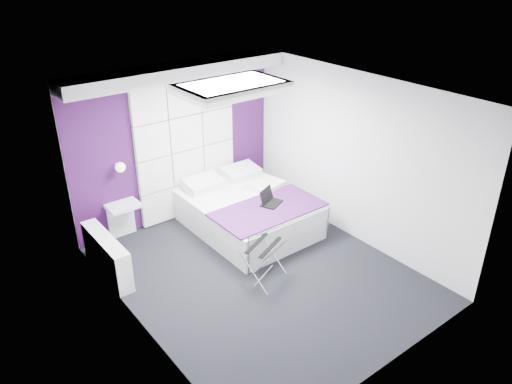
% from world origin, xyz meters
% --- Properties ---
extents(floor, '(4.40, 4.40, 0.00)m').
position_xyz_m(floor, '(0.00, 0.00, 0.00)').
color(floor, black).
rests_on(floor, ground).
extents(ceiling, '(4.40, 4.40, 0.00)m').
position_xyz_m(ceiling, '(0.00, 0.00, 2.60)').
color(ceiling, white).
rests_on(ceiling, wall_back).
extents(wall_back, '(3.60, 0.00, 3.60)m').
position_xyz_m(wall_back, '(0.00, 2.20, 1.30)').
color(wall_back, silver).
rests_on(wall_back, floor).
extents(wall_left, '(0.00, 4.40, 4.40)m').
position_xyz_m(wall_left, '(-1.80, 0.00, 1.30)').
color(wall_left, silver).
rests_on(wall_left, floor).
extents(wall_right, '(0.00, 4.40, 4.40)m').
position_xyz_m(wall_right, '(1.80, 0.00, 1.30)').
color(wall_right, silver).
rests_on(wall_right, floor).
extents(accent_wall, '(3.58, 0.02, 2.58)m').
position_xyz_m(accent_wall, '(0.00, 2.19, 1.30)').
color(accent_wall, '#350E3E').
rests_on(accent_wall, wall_back).
extents(soffit, '(3.58, 0.50, 0.20)m').
position_xyz_m(soffit, '(0.00, 1.95, 2.50)').
color(soffit, white).
rests_on(soffit, wall_back).
extents(headboard, '(1.80, 0.08, 2.30)m').
position_xyz_m(headboard, '(0.15, 2.14, 1.17)').
color(headboard, silver).
rests_on(headboard, wall_back).
extents(skylight, '(1.36, 0.86, 0.12)m').
position_xyz_m(skylight, '(0.00, 0.60, 2.55)').
color(skylight, white).
rests_on(skylight, ceiling).
extents(wall_lamp, '(0.15, 0.15, 0.15)m').
position_xyz_m(wall_lamp, '(-1.05, 2.06, 1.22)').
color(wall_lamp, white).
rests_on(wall_lamp, wall_back).
extents(radiator, '(0.22, 1.20, 0.60)m').
position_xyz_m(radiator, '(-1.69, 1.30, 0.30)').
color(radiator, white).
rests_on(radiator, floor).
extents(bed, '(1.70, 2.06, 0.72)m').
position_xyz_m(bed, '(0.62, 1.11, 0.31)').
color(bed, white).
rests_on(bed, floor).
extents(nightstand, '(0.48, 0.38, 0.05)m').
position_xyz_m(nightstand, '(-1.09, 2.02, 0.59)').
color(nightstand, white).
rests_on(nightstand, wall_back).
extents(luggage_rack, '(0.58, 0.43, 0.57)m').
position_xyz_m(luggage_rack, '(-0.06, -0.14, 0.29)').
color(luggage_rack, silver).
rests_on(luggage_rack, floor).
extents(laptop, '(0.34, 0.25, 0.25)m').
position_xyz_m(laptop, '(0.76, 0.73, 0.64)').
color(laptop, black).
rests_on(laptop, bed).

